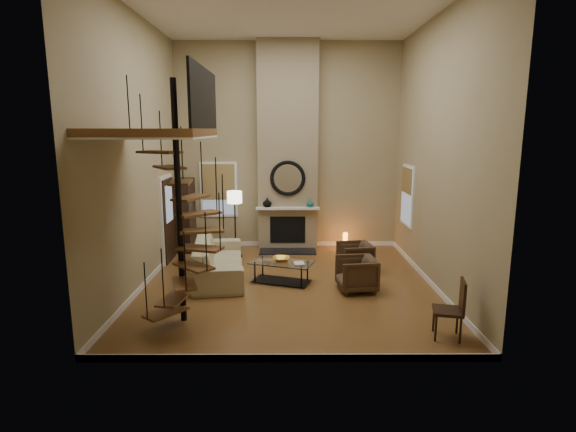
{
  "coord_description": "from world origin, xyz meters",
  "views": [
    {
      "loc": [
        -0.03,
        -9.11,
        3.23
      ],
      "look_at": [
        0.0,
        0.4,
        1.4
      ],
      "focal_mm": 28.21,
      "sensor_mm": 36.0,
      "label": 1
    }
  ],
  "objects_px": {
    "side_chair": "(454,306)",
    "hutch": "(185,215)",
    "armchair_near": "(358,257)",
    "sofa": "(218,259)",
    "floor_lamp": "(235,202)",
    "accent_lamp": "(345,241)",
    "coffee_table": "(281,269)",
    "armchair_far": "(360,274)"
  },
  "relations": [
    {
      "from": "accent_lamp",
      "to": "side_chair",
      "type": "relative_size",
      "value": 0.48
    },
    {
      "from": "armchair_near",
      "to": "floor_lamp",
      "type": "distance_m",
      "value": 3.37
    },
    {
      "from": "sofa",
      "to": "accent_lamp",
      "type": "relative_size",
      "value": 5.87
    },
    {
      "from": "armchair_near",
      "to": "side_chair",
      "type": "bearing_deg",
      "value": 6.97
    },
    {
      "from": "sofa",
      "to": "floor_lamp",
      "type": "distance_m",
      "value": 1.9
    },
    {
      "from": "hutch",
      "to": "coffee_table",
      "type": "relative_size",
      "value": 1.35
    },
    {
      "from": "armchair_near",
      "to": "hutch",
      "type": "bearing_deg",
      "value": -123.49
    },
    {
      "from": "hutch",
      "to": "armchair_far",
      "type": "relative_size",
      "value": 2.6
    },
    {
      "from": "armchair_far",
      "to": "sofa",
      "type": "bearing_deg",
      "value": -113.06
    },
    {
      "from": "coffee_table",
      "to": "side_chair",
      "type": "height_order",
      "value": "side_chair"
    },
    {
      "from": "side_chair",
      "to": "hutch",
      "type": "bearing_deg",
      "value": 135.07
    },
    {
      "from": "floor_lamp",
      "to": "coffee_table",
      "type": "bearing_deg",
      "value": -58.9
    },
    {
      "from": "sofa",
      "to": "accent_lamp",
      "type": "xyz_separation_m",
      "value": [
        3.11,
        2.23,
        -0.15
      ]
    },
    {
      "from": "hutch",
      "to": "armchair_near",
      "type": "bearing_deg",
      "value": -24.27
    },
    {
      "from": "coffee_table",
      "to": "side_chair",
      "type": "distance_m",
      "value": 3.8
    },
    {
      "from": "floor_lamp",
      "to": "accent_lamp",
      "type": "height_order",
      "value": "floor_lamp"
    },
    {
      "from": "coffee_table",
      "to": "accent_lamp",
      "type": "xyz_separation_m",
      "value": [
        1.7,
        2.62,
        -0.03
      ]
    },
    {
      "from": "armchair_near",
      "to": "coffee_table",
      "type": "relative_size",
      "value": 0.5
    },
    {
      "from": "coffee_table",
      "to": "side_chair",
      "type": "bearing_deg",
      "value": -44.23
    },
    {
      "from": "sofa",
      "to": "armchair_near",
      "type": "bearing_deg",
      "value": -91.55
    },
    {
      "from": "accent_lamp",
      "to": "sofa",
      "type": "bearing_deg",
      "value": -144.37
    },
    {
      "from": "hutch",
      "to": "floor_lamp",
      "type": "xyz_separation_m",
      "value": [
        1.42,
        -0.69,
        0.46
      ]
    },
    {
      "from": "floor_lamp",
      "to": "armchair_near",
      "type": "bearing_deg",
      "value": -23.42
    },
    {
      "from": "hutch",
      "to": "coffee_table",
      "type": "height_order",
      "value": "hutch"
    },
    {
      "from": "hutch",
      "to": "sofa",
      "type": "bearing_deg",
      "value": -62.1
    },
    {
      "from": "sofa",
      "to": "floor_lamp",
      "type": "height_order",
      "value": "floor_lamp"
    },
    {
      "from": "armchair_far",
      "to": "accent_lamp",
      "type": "bearing_deg",
      "value": 171.83
    },
    {
      "from": "armchair_near",
      "to": "accent_lamp",
      "type": "distance_m",
      "value": 1.91
    },
    {
      "from": "armchair_near",
      "to": "accent_lamp",
      "type": "xyz_separation_m",
      "value": [
        -0.04,
        1.91,
        -0.1
      ]
    },
    {
      "from": "hutch",
      "to": "side_chair",
      "type": "relative_size",
      "value": 2.07
    },
    {
      "from": "floor_lamp",
      "to": "armchair_far",
      "type": "bearing_deg",
      "value": -41.79
    },
    {
      "from": "coffee_table",
      "to": "floor_lamp",
      "type": "relative_size",
      "value": 0.86
    },
    {
      "from": "accent_lamp",
      "to": "armchair_near",
      "type": "bearing_deg",
      "value": -88.75
    },
    {
      "from": "armchair_near",
      "to": "armchair_far",
      "type": "bearing_deg",
      "value": -16.01
    },
    {
      "from": "hutch",
      "to": "side_chair",
      "type": "xyz_separation_m",
      "value": [
        5.33,
        -5.32,
        -0.42
      ]
    },
    {
      "from": "armchair_far",
      "to": "accent_lamp",
      "type": "height_order",
      "value": "armchair_far"
    },
    {
      "from": "coffee_table",
      "to": "accent_lamp",
      "type": "relative_size",
      "value": 3.22
    },
    {
      "from": "armchair_far",
      "to": "floor_lamp",
      "type": "distance_m",
      "value": 3.89
    },
    {
      "from": "floor_lamp",
      "to": "side_chair",
      "type": "bearing_deg",
      "value": -49.78
    },
    {
      "from": "side_chair",
      "to": "armchair_near",
      "type": "bearing_deg",
      "value": 106.19
    },
    {
      "from": "hutch",
      "to": "armchair_near",
      "type": "relative_size",
      "value": 2.68
    },
    {
      "from": "sofa",
      "to": "armchair_far",
      "type": "bearing_deg",
      "value": -114.09
    }
  ]
}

